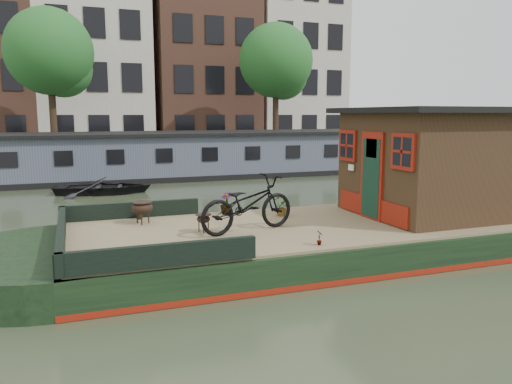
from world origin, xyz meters
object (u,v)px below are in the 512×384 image
object	(u,v)px
dinghy	(103,184)
bicycle	(248,204)
brazier_rear	(142,213)
brazier_front	(204,223)
cabin	(439,161)

from	to	relation	value
dinghy	bicycle	bearing A→B (deg)	-158.69
bicycle	brazier_rear	bearing A→B (deg)	37.88
brazier_rear	dinghy	size ratio (longest dim) A/B	0.13
bicycle	brazier_front	size ratio (longest dim) A/B	5.78
cabin	brazier_rear	size ratio (longest dim) A/B	8.56
brazier_front	dinghy	xyz separation A→B (m)	(-1.29, 10.03, -0.47)
brazier_front	bicycle	bearing A→B (deg)	-15.24
bicycle	brazier_rear	size ratio (longest dim) A/B	4.45
brazier_rear	dinghy	distance (m)	8.86
cabin	dinghy	size ratio (longest dim) A/B	1.15
brazier_front	brazier_rear	world-z (taller)	brazier_rear
brazier_front	dinghy	distance (m)	10.13
brazier_rear	dinghy	world-z (taller)	brazier_rear
cabin	brazier_rear	xyz separation A→B (m)	(-6.54, 1.22, -0.99)
cabin	bicycle	size ratio (longest dim) A/B	1.93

